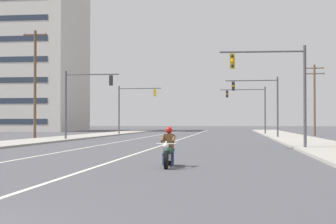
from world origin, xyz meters
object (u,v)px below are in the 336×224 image
at_px(apartment_building_far_left_block, 4,46).
at_px(traffic_signal_far_right, 252,103).
at_px(motorcycle_with_rider, 168,151).
at_px(utility_pole_right_far, 314,97).
at_px(traffic_signal_near_left, 81,94).
at_px(traffic_signal_near_right, 280,80).
at_px(traffic_signal_mid_left, 131,102).
at_px(utility_pole_left_near, 35,82).
at_px(traffic_signal_mid_right, 262,97).

bearing_deg(apartment_building_far_left_block, traffic_signal_far_right, -25.96).
height_order(motorcycle_with_rider, utility_pole_right_far, utility_pole_right_far).
distance_m(traffic_signal_near_left, apartment_building_far_left_block, 53.80).
distance_m(traffic_signal_near_right, traffic_signal_far_right, 36.76).
bearing_deg(apartment_building_far_left_block, traffic_signal_near_left, -58.18).
bearing_deg(utility_pole_right_far, traffic_signal_mid_left, 174.39).
distance_m(motorcycle_with_rider, traffic_signal_near_right, 14.32).
bearing_deg(motorcycle_with_rider, utility_pole_right_far, 74.93).
distance_m(traffic_signal_near_right, utility_pole_left_near, 26.95).
height_order(traffic_signal_near_left, traffic_signal_mid_right, same).
distance_m(traffic_signal_mid_right, utility_pole_left_near, 22.52).
xyz_separation_m(traffic_signal_mid_right, utility_pole_left_near, (-21.72, -5.79, 1.31)).
xyz_separation_m(traffic_signal_near_right, traffic_signal_mid_left, (-15.53, 32.92, 0.02)).
relative_size(traffic_signal_mid_right, traffic_signal_mid_left, 1.00).
bearing_deg(utility_pole_left_near, apartment_building_far_left_block, 118.09).
height_order(traffic_signal_near_left, utility_pole_left_near, utility_pole_left_near).
bearing_deg(traffic_signal_far_right, traffic_signal_near_right, -89.40).
height_order(traffic_signal_mid_left, utility_pole_left_near, utility_pole_left_near).
xyz_separation_m(traffic_signal_far_right, utility_pole_left_near, (-21.19, -20.66, 1.27)).
relative_size(traffic_signal_near_left, apartment_building_far_left_block, 0.20).
relative_size(traffic_signal_mid_right, utility_pole_right_far, 0.75).
bearing_deg(traffic_signal_near_right, motorcycle_with_rider, -111.56).
height_order(traffic_signal_far_right, utility_pole_left_near, utility_pole_left_near).
bearing_deg(traffic_signal_near_right, utility_pole_right_far, 77.79).
bearing_deg(traffic_signal_mid_left, motorcycle_with_rider, -77.18).
xyz_separation_m(traffic_signal_near_left, traffic_signal_mid_left, (0.64, 19.65, 0.04)).
height_order(traffic_signal_near_left, traffic_signal_far_right, same).
height_order(traffic_signal_mid_left, utility_pole_right_far, utility_pole_right_far).
bearing_deg(utility_pole_left_near, traffic_signal_mid_right, 14.92).
bearing_deg(traffic_signal_near_left, apartment_building_far_left_block, 121.82).
distance_m(traffic_signal_mid_right, apartment_building_far_left_block, 58.05).
bearing_deg(utility_pole_right_far, motorcycle_with_rider, -105.07).
distance_m(traffic_signal_near_left, traffic_signal_mid_right, 18.47).
xyz_separation_m(traffic_signal_far_right, apartment_building_far_left_block, (-43.52, 21.19, 11.28)).
relative_size(motorcycle_with_rider, utility_pole_right_far, 0.26).
relative_size(traffic_signal_mid_right, apartment_building_far_left_block, 0.20).
height_order(traffic_signal_near_left, traffic_signal_mid_left, same).
distance_m(traffic_signal_near_left, utility_pole_right_far, 28.75).
distance_m(traffic_signal_near_right, apartment_building_far_left_block, 73.58).
relative_size(traffic_signal_far_right, apartment_building_far_left_block, 0.20).
xyz_separation_m(traffic_signal_mid_right, traffic_signal_far_right, (-0.54, 14.87, 0.03)).
relative_size(traffic_signal_near_left, traffic_signal_mid_right, 1.00).
bearing_deg(traffic_signal_mid_left, apartment_building_far_left_block, 138.57).
relative_size(traffic_signal_near_left, utility_pole_right_far, 0.75).
xyz_separation_m(traffic_signal_near_right, traffic_signal_far_right, (-0.38, 36.76, 0.04)).
xyz_separation_m(traffic_signal_mid_left, traffic_signal_far_right, (15.15, 3.84, 0.02)).
xyz_separation_m(traffic_signal_near_left, traffic_signal_mid_right, (16.33, 8.63, 0.02)).
xyz_separation_m(traffic_signal_mid_right, utility_pole_right_far, (6.49, 8.85, 0.41)).
xyz_separation_m(motorcycle_with_rider, utility_pole_left_near, (-16.47, 29.02, 4.84)).
distance_m(motorcycle_with_rider, apartment_building_far_left_block, 82.15).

